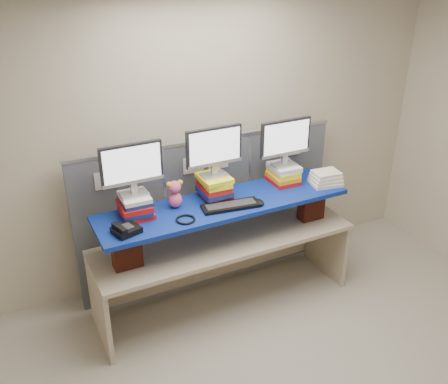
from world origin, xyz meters
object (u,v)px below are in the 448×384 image
desk (224,251)px  monitor_right (285,140)px  monitor_center (214,149)px  desk_phone (126,230)px  monitor_left (132,166)px  keyboard (231,206)px  blue_board (224,204)px

desk → monitor_right: 1.16m
desk → monitor_center: 0.98m
desk_phone → monitor_left: bearing=40.8°
desk → monitor_center: (-0.04, 0.12, 0.97)m
monitor_left → keyboard: 0.91m
monitor_right → keyboard: bearing=-161.4°
monitor_center → monitor_right: monitor_center is taller
monitor_center → desk: bearing=-73.9°
blue_board → desk_phone: 0.93m
monitor_left → keyboard: monitor_left is taller
monitor_center → keyboard: (0.05, -0.23, -0.45)m
desk → monitor_right: bearing=9.8°
monitor_left → monitor_center: size_ratio=1.00×
blue_board → monitor_right: bearing=9.8°
blue_board → keyboard: keyboard is taller
desk → blue_board: 0.49m
desk_phone → monitor_center: bearing=-0.5°
desk → monitor_right: monitor_right is taller
blue_board → monitor_left: size_ratio=4.44×
desk → keyboard: bearing=-84.2°
blue_board → monitor_center: 0.50m
monitor_left → desk_phone: bearing=-123.4°
blue_board → desk_phone: size_ratio=9.47×
desk → monitor_right: (0.68, 0.14, 0.93)m
monitor_left → keyboard: bearing=-16.4°
blue_board → desk: bearing=-93.8°
monitor_right → desk_phone: 1.67m
monitor_left → desk: bearing=-8.9°
desk → desk_phone: desk_phone is taller
monitor_left → monitor_center: bearing=-0.0°
desk → keyboard: keyboard is taller
monitor_center → desk_phone: monitor_center is taller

